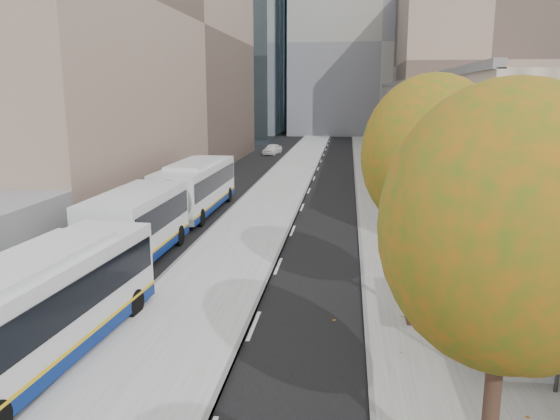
# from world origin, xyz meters

# --- Properties ---
(bus_platform) EXTENTS (4.25, 150.00, 0.15)m
(bus_platform) POSITION_xyz_m (-3.88, 35.00, 0.07)
(bus_platform) COLOR #A4A4A4
(bus_platform) RESTS_ON ground
(sidewalk) EXTENTS (4.75, 150.00, 0.08)m
(sidewalk) POSITION_xyz_m (4.12, 35.00, 0.04)
(sidewalk) COLOR gray
(sidewalk) RESTS_ON ground
(building_tan) EXTENTS (18.00, 92.00, 8.00)m
(building_tan) POSITION_xyz_m (15.50, 64.00, 4.00)
(building_tan) COLOR gray
(building_tan) RESTS_ON ground
(building_midrise) EXTENTS (24.00, 46.00, 25.00)m
(building_midrise) POSITION_xyz_m (-22.50, 41.00, 12.50)
(building_midrise) COLOR gray
(building_midrise) RESTS_ON ground
(building_far_block) EXTENTS (30.00, 18.00, 30.00)m
(building_far_block) POSITION_xyz_m (6.00, 96.00, 15.00)
(building_far_block) COLOR gray
(building_far_block) RESTS_ON ground
(bus_shelter) EXTENTS (1.90, 4.40, 2.53)m
(bus_shelter) POSITION_xyz_m (5.69, 10.96, 2.19)
(bus_shelter) COLOR #383A3F
(bus_shelter) RESTS_ON sidewalk
(tree_b) EXTENTS (4.00, 4.00, 6.97)m
(tree_b) POSITION_xyz_m (3.60, 5.00, 5.04)
(tree_b) COLOR #311E18
(tree_b) RESTS_ON sidewalk
(tree_c) EXTENTS (4.20, 4.20, 7.28)m
(tree_c) POSITION_xyz_m (3.60, 13.00, 5.25)
(tree_c) COLOR #311E18
(tree_c) RESTS_ON sidewalk
(bus_far) EXTENTS (2.68, 17.54, 2.92)m
(bus_far) POSITION_xyz_m (-7.85, 23.76, 1.60)
(bus_far) COLOR silver
(bus_far) RESTS_ON ground
(distant_car) EXTENTS (2.18, 3.87, 1.24)m
(distant_car) POSITION_xyz_m (-7.67, 59.68, 0.62)
(distant_car) COLOR white
(distant_car) RESTS_ON ground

